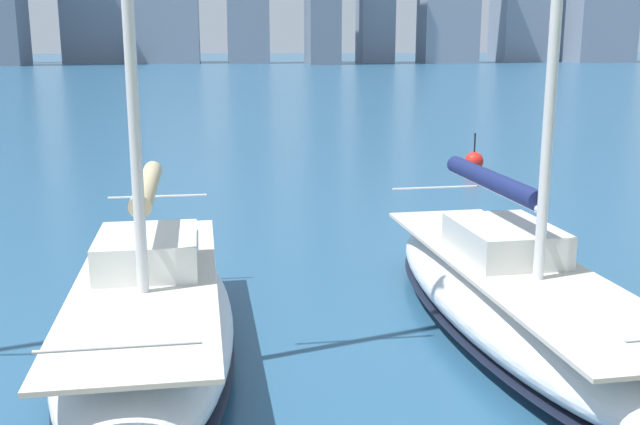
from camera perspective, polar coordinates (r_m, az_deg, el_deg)
The scene contains 3 objects.
sailboat_navy at distance 12.61m, azimuth 14.66°, elevation -6.03°, with size 2.99×9.29×12.64m.
sailboat_tan at distance 11.52m, azimuth -12.93°, elevation -7.57°, with size 2.75×8.19×10.50m.
channel_buoy at distance 28.44m, azimuth 11.65°, elevation 3.86°, with size 0.70×0.70×1.40m.
Camera 1 is at (1.75, 4.42, 4.71)m, focal length 42.00 mm.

